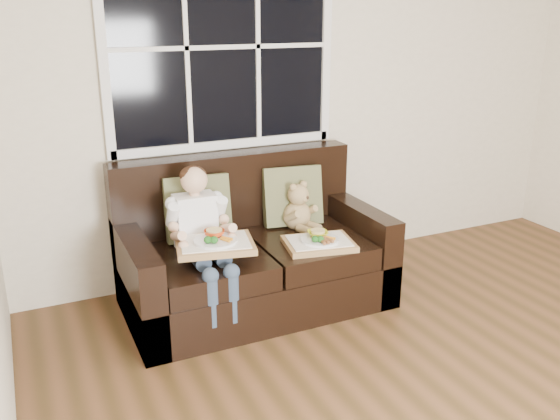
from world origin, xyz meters
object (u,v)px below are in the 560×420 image
child (200,226)px  teddy_bear (298,210)px  tray_right (319,242)px  tray_left (215,243)px  loveseat (252,258)px

child → teddy_bear: 0.77m
child → teddy_bear: (0.75, 0.17, -0.05)m
tray_right → tray_left: bearing=-171.5°
loveseat → teddy_bear: loveseat is taller
loveseat → child: (-0.38, -0.12, 0.33)m
loveseat → child: size_ratio=2.05×
tray_left → tray_right: (0.68, -0.03, -0.10)m
child → teddy_bear: child is taller
tray_left → tray_right: 0.69m
loveseat → child: 0.52m
child → tray_right: child is taller
tray_right → child: bearing=176.5°
teddy_bear → tray_left: teddy_bear is taller
loveseat → teddy_bear: size_ratio=4.94×
loveseat → child: bearing=-162.9°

